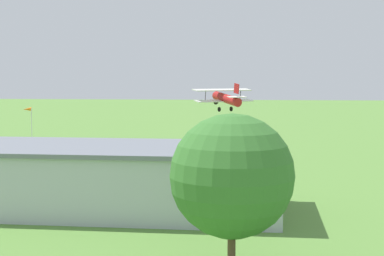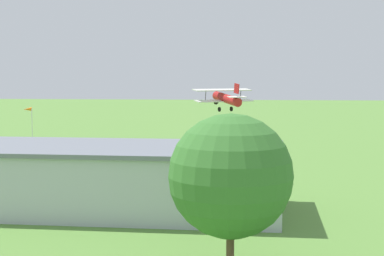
# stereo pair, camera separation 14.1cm
# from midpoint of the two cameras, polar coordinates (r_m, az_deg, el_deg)

# --- Properties ---
(ground_plane) EXTENTS (400.00, 400.00, 0.00)m
(ground_plane) POSITION_cam_midpoint_polar(r_m,az_deg,el_deg) (85.16, -1.84, -2.64)
(ground_plane) COLOR #568438
(hangar) EXTENTS (31.05, 12.94, 5.47)m
(hangar) POSITION_cam_midpoint_polar(r_m,az_deg,el_deg) (51.25, -8.64, -4.68)
(hangar) COLOR #B7BCC6
(hangar) RESTS_ON ground_plane
(biplane) EXTENTS (8.33, 7.27, 3.88)m
(biplane) POSITION_cam_midpoint_polar(r_m,az_deg,el_deg) (81.23, 3.29, 2.87)
(biplane) COLOR #B21E1E
(person_by_parked_cars) EXTENTS (0.54, 0.54, 1.70)m
(person_by_parked_cars) POSITION_cam_midpoint_polar(r_m,az_deg,el_deg) (67.56, -4.87, -3.94)
(person_by_parked_cars) COLOR #3F3F47
(person_by_parked_cars) RESTS_ON ground_plane
(person_at_fence_line) EXTENTS (0.53, 0.53, 1.77)m
(person_at_fence_line) POSITION_cam_midpoint_polar(r_m,az_deg,el_deg) (63.06, 3.34, -4.53)
(person_at_fence_line) COLOR navy
(person_at_fence_line) RESTS_ON ground_plane
(person_watching_takeoff) EXTENTS (0.41, 0.41, 1.71)m
(person_watching_takeoff) POSITION_cam_midpoint_polar(r_m,az_deg,el_deg) (69.00, -7.29, -3.76)
(person_watching_takeoff) COLOR beige
(person_watching_takeoff) RESTS_ON ground_plane
(person_walking_on_apron) EXTENTS (0.52, 0.52, 1.70)m
(person_walking_on_apron) POSITION_cam_midpoint_polar(r_m,az_deg,el_deg) (62.51, 4.55, -4.66)
(person_walking_on_apron) COLOR #33723F
(person_walking_on_apron) RESTS_ON ground_plane
(person_crossing_taxiway) EXTENTS (0.44, 0.44, 1.52)m
(person_crossing_taxiway) POSITION_cam_midpoint_polar(r_m,az_deg,el_deg) (63.75, 8.97, -4.60)
(person_crossing_taxiway) COLOR #72338C
(person_crossing_taxiway) RESTS_ON ground_plane
(tree_at_field_edge) EXTENTS (6.99, 6.99, 9.26)m
(tree_at_field_edge) POSITION_cam_midpoint_polar(r_m,az_deg,el_deg) (33.40, 3.82, -4.59)
(tree_at_field_edge) COLOR brown
(tree_at_field_edge) RESTS_ON ground_plane
(windsock) EXTENTS (1.45, 1.28, 6.27)m
(windsock) POSITION_cam_midpoint_polar(r_m,az_deg,el_deg) (99.54, -15.30, 1.47)
(windsock) COLOR silver
(windsock) RESTS_ON ground_plane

